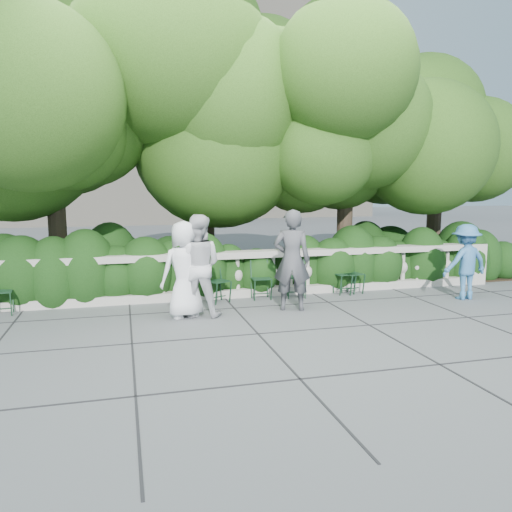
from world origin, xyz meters
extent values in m
plane|color=#505358|center=(0.00, 0.00, 0.00)|extent=(90.00, 90.00, 0.00)
cube|color=#9E998E|center=(0.00, 1.80, 0.09)|extent=(12.00, 0.32, 0.18)
cube|color=#9E998E|center=(0.00, 1.80, 0.93)|extent=(12.00, 0.36, 0.14)
cube|color=#9E998E|center=(5.78, 1.80, 0.50)|extent=(0.44, 0.44, 1.00)
cylinder|color=#3F3023|center=(-4.00, 3.40, 1.40)|extent=(0.40, 0.40, 2.80)
ellipsoid|color=#1E3E10|center=(-4.00, 2.96, 3.68)|extent=(5.28, 5.28, 3.96)
cylinder|color=#3F3023|center=(-0.50, 4.00, 1.70)|extent=(0.40, 0.40, 3.40)
ellipsoid|color=#1E3E10|center=(-0.50, 3.48, 4.44)|extent=(6.24, 6.24, 4.68)
cylinder|color=#3F3023|center=(3.00, 3.30, 1.50)|extent=(0.40, 0.40, 3.00)
ellipsoid|color=#1E3E10|center=(3.00, 2.84, 3.92)|extent=(5.52, 5.52, 4.14)
cylinder|color=#3F3023|center=(6.00, 3.80, 1.30)|extent=(0.40, 0.40, 2.60)
ellipsoid|color=#1E3E10|center=(6.00, 3.40, 3.40)|extent=(4.80, 4.80, 3.60)
cube|color=#A09684|center=(12.00, 32.00, 16.00)|extent=(10.00, 8.00, 32.00)
imported|color=white|center=(-1.51, 0.40, 0.89)|extent=(1.00, 0.80, 1.78)
imported|color=#45454A|center=(0.55, 0.40, 0.98)|extent=(0.83, 0.68, 1.96)
imported|color=silver|center=(-1.27, 0.43, 0.94)|extent=(1.10, 0.97, 1.89)
imported|color=teal|center=(4.43, 0.35, 0.80)|extent=(1.08, 0.67, 1.60)
camera|label=1|loc=(-2.57, -8.60, 2.38)|focal=35.00mm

